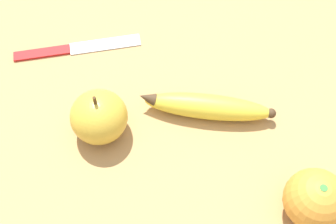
% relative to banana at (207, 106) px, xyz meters
% --- Properties ---
extents(ground_plane, '(3.00, 3.00, 0.00)m').
position_rel_banana_xyz_m(ground_plane, '(0.05, 0.06, -0.02)').
color(ground_plane, tan).
extents(banana, '(0.18, 0.11, 0.04)m').
position_rel_banana_xyz_m(banana, '(0.00, 0.00, 0.00)').
color(banana, yellow).
rests_on(banana, ground_plane).
extents(orange, '(0.08, 0.08, 0.08)m').
position_rel_banana_xyz_m(orange, '(-0.18, 0.05, 0.02)').
color(orange, orange).
rests_on(orange, ground_plane).
extents(apple, '(0.08, 0.08, 0.08)m').
position_rel_banana_xyz_m(apple, '(0.10, 0.10, 0.02)').
color(apple, gold).
rests_on(apple, ground_plane).
extents(paring_knife, '(0.15, 0.15, 0.01)m').
position_rel_banana_xyz_m(paring_knife, '(0.23, 0.02, -0.01)').
color(paring_knife, silver).
rests_on(paring_knife, ground_plane).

